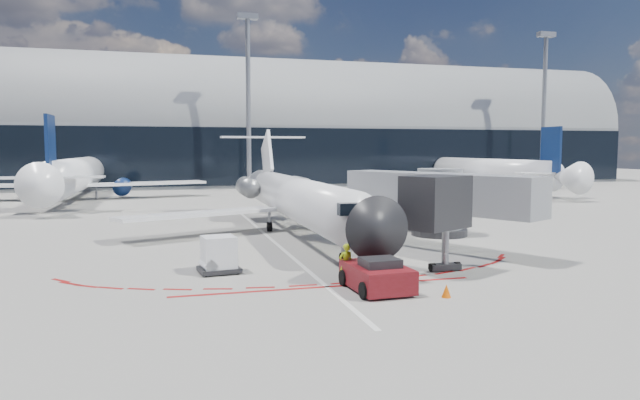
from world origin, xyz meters
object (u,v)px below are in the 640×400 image
object	(u,v)px
pushback_tug	(377,276)
ramp_worker	(346,264)
regional_jet	(295,197)
uld_container	(219,255)

from	to	relation	value
pushback_tug	ramp_worker	size ratio (longest dim) A/B	3.05
regional_jet	pushback_tug	distance (m)	17.58
uld_container	pushback_tug	bearing A→B (deg)	-47.79
pushback_tug	ramp_worker	distance (m)	1.77
regional_jet	ramp_worker	bearing A→B (deg)	-94.44
regional_jet	uld_container	bearing A→B (deg)	-118.89
regional_jet	ramp_worker	xyz separation A→B (m)	(-1.24, -16.02, -1.71)
uld_container	regional_jet	bearing A→B (deg)	53.41
regional_jet	pushback_tug	world-z (taller)	regional_jet
pushback_tug	uld_container	world-z (taller)	uld_container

